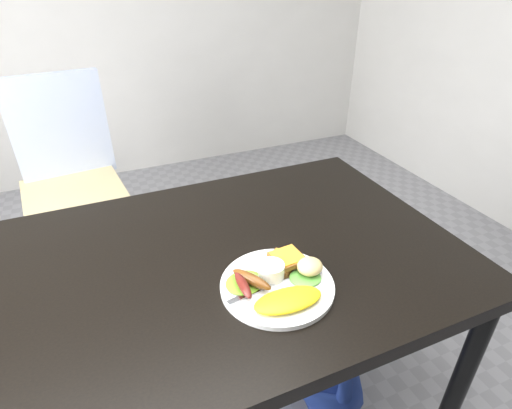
{
  "coord_description": "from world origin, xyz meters",
  "views": [
    {
      "loc": [
        -0.24,
        -0.76,
        1.37
      ],
      "look_at": [
        0.07,
        -0.04,
        0.9
      ],
      "focal_mm": 28.0,
      "sensor_mm": 36.0,
      "label": 1
    }
  ],
  "objects_px": {
    "dining_chair": "(74,194)",
    "plate": "(277,285)",
    "dining_table": "(224,261)",
    "person": "(252,193)"
  },
  "relations": [
    {
      "from": "dining_chair",
      "to": "plate",
      "type": "bearing_deg",
      "value": -76.82
    },
    {
      "from": "dining_table",
      "to": "person",
      "type": "bearing_deg",
      "value": 59.28
    },
    {
      "from": "dining_table",
      "to": "plate",
      "type": "xyz_separation_m",
      "value": [
        0.07,
        -0.16,
        0.03
      ]
    },
    {
      "from": "dining_table",
      "to": "person",
      "type": "height_order",
      "value": "person"
    },
    {
      "from": "plate",
      "to": "dining_table",
      "type": "bearing_deg",
      "value": 114.04
    },
    {
      "from": "dining_chair",
      "to": "person",
      "type": "distance_m",
      "value": 0.93
    },
    {
      "from": "dining_table",
      "to": "dining_chair",
      "type": "height_order",
      "value": "dining_table"
    },
    {
      "from": "dining_table",
      "to": "plate",
      "type": "height_order",
      "value": "plate"
    },
    {
      "from": "dining_table",
      "to": "dining_chair",
      "type": "distance_m",
      "value": 1.19
    },
    {
      "from": "dining_table",
      "to": "plate",
      "type": "relative_size",
      "value": 4.69
    }
  ]
}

